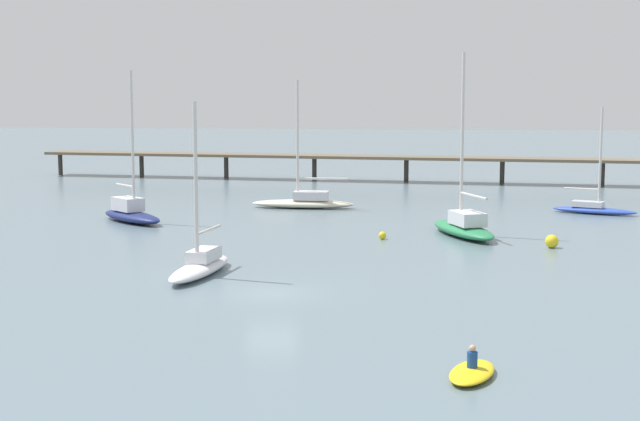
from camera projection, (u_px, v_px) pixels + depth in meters
ground_plane at (272, 294)px, 45.37m from camera, size 400.00×400.00×0.00m
pier at (511, 148)px, 98.53m from camera, size 73.08×11.07×7.16m
sailboat_blue at (593, 207)px, 74.96m from camera, size 6.74×4.04×8.46m
sailboat_white at (200, 263)px, 49.91m from camera, size 2.67×7.63×9.20m
sailboat_navy at (131, 212)px, 70.22m from camera, size 6.86×6.70×11.22m
sailboat_cream at (304, 200)px, 78.61m from camera, size 8.68×2.38×10.63m
sailboat_green at (464, 225)px, 63.26m from camera, size 5.31×8.59×12.30m
dinghy_yellow at (472, 372)px, 32.05m from camera, size 2.19×3.37×1.14m
mooring_buoy_mid at (552, 241)px, 58.57m from camera, size 0.84×0.84×0.84m
mooring_buoy_far at (382, 235)px, 62.04m from camera, size 0.51×0.51×0.51m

